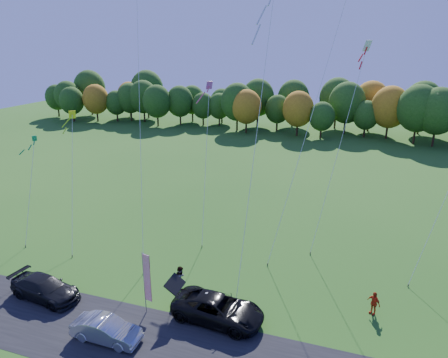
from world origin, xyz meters
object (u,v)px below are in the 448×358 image
(person_east, at_px, (374,303))
(feather_flag, at_px, (146,277))
(black_suv, at_px, (218,309))
(silver_sedan, at_px, (106,330))

(person_east, distance_m, feather_flag, 14.52)
(person_east, height_order, feather_flag, feather_flag)
(black_suv, xyz_separation_m, feather_flag, (-4.44, -0.81, 1.89))
(person_east, bearing_deg, feather_flag, -122.91)
(black_suv, xyz_separation_m, silver_sedan, (-5.60, -3.73, -0.12))
(person_east, relative_size, feather_flag, 0.36)
(silver_sedan, relative_size, feather_flag, 0.95)
(feather_flag, bearing_deg, person_east, 18.24)
(black_suv, bearing_deg, silver_sedan, 128.87)
(black_suv, distance_m, feather_flag, 4.89)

